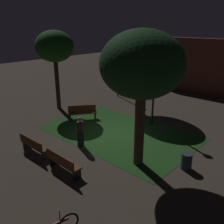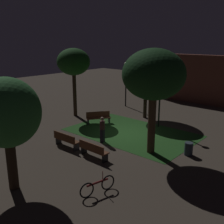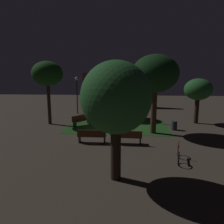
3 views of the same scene
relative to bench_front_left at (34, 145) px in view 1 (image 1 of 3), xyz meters
name	(u,v)px [view 1 (image 1 of 3)]	position (x,y,z in m)	size (l,w,h in m)	color
ground_plane	(110,134)	(1.12, 4.06, -0.48)	(60.00, 60.00, 0.00)	#473D33
grass_lawn	(118,133)	(1.36, 4.52, -0.48)	(8.38, 5.39, 0.01)	#23511E
bench_front_left	(34,145)	(0.00, 0.00, 0.00)	(1.81, 0.51, 0.88)	#512D19
bench_path_side	(63,162)	(2.23, 0.00, 0.00)	(1.80, 0.50, 0.88)	brown
bench_near_trees	(82,112)	(-1.79, 4.57, 0.00)	(1.42, 1.75, 0.88)	brown
tree_back_right	(139,61)	(-0.04, 8.16, 3.04)	(3.38, 3.38, 5.11)	#2D2116
tree_lawn_side	(55,47)	(-4.70, 4.84, 3.88)	(2.61, 2.61, 5.48)	#38281C
tree_back_left	(142,66)	(4.12, 2.67, 3.83)	(3.33, 3.33, 5.72)	#423021
lamp_post_plaza_east	(155,74)	(2.07, 6.81, 2.68)	(0.36, 0.36, 4.66)	black
lamp_post_path_center	(118,63)	(-3.58, 10.12, 2.38)	(0.36, 0.36, 4.15)	black
trash_bin	(186,161)	(5.88, 3.71, -0.12)	(0.46, 0.46, 0.72)	#2D3842
pedestrian	(80,131)	(1.05, 1.99, 0.37)	(0.32, 0.32, 1.61)	black
building_wall_backdrop	(196,66)	(0.48, 16.01, 1.87)	(9.30, 0.80, 4.70)	brown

